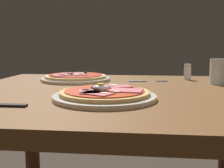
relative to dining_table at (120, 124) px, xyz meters
name	(u,v)px	position (x,y,z in m)	size (l,w,h in m)	color
dining_table	(120,124)	(0.00, 0.00, 0.00)	(1.06, 0.88, 0.73)	brown
pizza_foreground	(105,95)	(-0.03, -0.16, 0.13)	(0.28, 0.28, 0.05)	silver
pizza_across_left	(76,78)	(-0.20, 0.22, 0.13)	(0.29, 0.29, 0.03)	silver
water_glass_far	(220,73)	(0.36, 0.17, 0.16)	(0.08, 0.08, 0.10)	silver
fork	(145,81)	(0.08, 0.21, 0.12)	(0.16, 0.04, 0.00)	silver
salt_shaker	(187,72)	(0.26, 0.29, 0.15)	(0.03, 0.03, 0.07)	white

